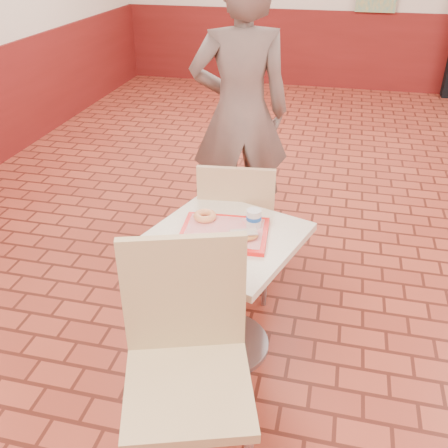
% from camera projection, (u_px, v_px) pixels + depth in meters
% --- Properties ---
extents(main_table, '(0.66, 0.66, 0.69)m').
position_uv_depth(main_table, '(224.00, 274.00, 2.43)').
color(main_table, beige).
rests_on(main_table, ground).
extents(chair_main_front, '(0.58, 0.58, 1.00)m').
position_uv_depth(chair_main_front, '(187.00, 355.00, 1.85)').
color(chair_main_front, tan).
rests_on(chair_main_front, ground).
extents(chair_main_back, '(0.45, 0.45, 0.88)m').
position_uv_depth(chair_main_back, '(237.00, 223.00, 2.81)').
color(chair_main_back, tan).
rests_on(chair_main_back, ground).
extents(customer, '(0.75, 0.61, 1.78)m').
position_uv_depth(customer, '(240.00, 114.00, 3.23)').
color(customer, '#6E5B55').
rests_on(customer, ground).
extents(serving_tray, '(0.40, 0.31, 0.02)m').
position_uv_depth(serving_tray, '(224.00, 233.00, 2.31)').
color(serving_tray, red).
rests_on(serving_tray, main_table).
extents(ring_donut, '(0.14, 0.14, 0.03)m').
position_uv_depth(ring_donut, '(205.00, 216.00, 2.39)').
color(ring_donut, '#EB9255').
rests_on(ring_donut, serving_tray).
extents(long_john_donut, '(0.15, 0.11, 0.04)m').
position_uv_depth(long_john_donut, '(243.00, 236.00, 2.23)').
color(long_john_donut, '#D2823D').
rests_on(long_john_donut, serving_tray).
extents(paper_cup, '(0.07, 0.07, 0.09)m').
position_uv_depth(paper_cup, '(254.00, 218.00, 2.31)').
color(paper_cup, silver).
rests_on(paper_cup, serving_tray).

